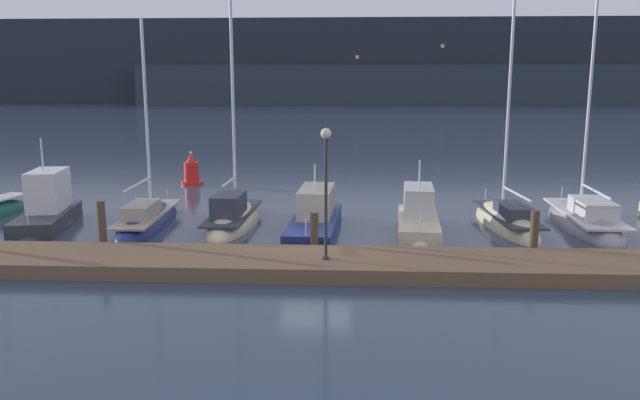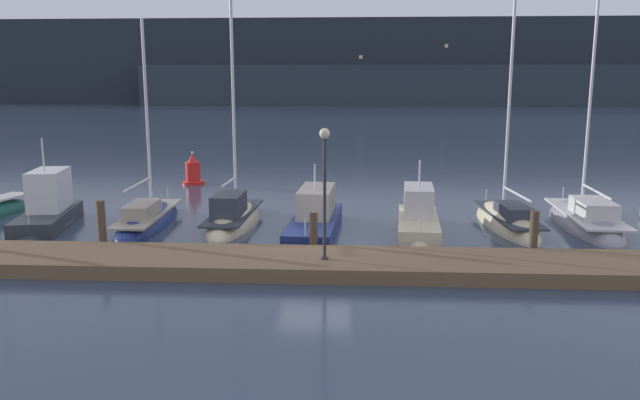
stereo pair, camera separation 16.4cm
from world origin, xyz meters
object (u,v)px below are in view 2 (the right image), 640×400
object	(u,v)px
sailboat_berth_3	(148,223)
sailboat_berth_4	(233,221)
motorboat_berth_5	(315,225)
motorboat_berth_6	(418,226)
channel_buoy	(193,172)
sailboat_berth_7	(507,225)
dock_lamppost	(325,173)
motorboat_berth_2	(48,215)
sailboat_berth_8	(585,224)

from	to	relation	value
sailboat_berth_3	sailboat_berth_4	xyz separation A→B (m)	(3.44, 0.37, 0.05)
motorboat_berth_5	motorboat_berth_6	size ratio (longest dim) A/B	1.22
channel_buoy	sailboat_berth_7	bearing A→B (deg)	-32.33
sailboat_berth_3	motorboat_berth_6	bearing A→B (deg)	-3.13
dock_lamppost	motorboat_berth_2	bearing A→B (deg)	153.80
motorboat_berth_5	motorboat_berth_6	xyz separation A→B (m)	(4.02, -0.03, 0.00)
sailboat_berth_4	sailboat_berth_8	size ratio (longest dim) A/B	1.03
channel_buoy	sailboat_berth_4	bearing A→B (deg)	-66.86
sailboat_berth_3	motorboat_berth_5	bearing A→B (deg)	-4.75
sailboat_berth_3	motorboat_berth_5	xyz separation A→B (m)	(6.87, -0.57, 0.15)
motorboat_berth_2	motorboat_berth_5	distance (m)	10.90
sailboat_berth_7	dock_lamppost	bearing A→B (deg)	-137.14
motorboat_berth_6	sailboat_berth_8	bearing A→B (deg)	11.84
motorboat_berth_5	dock_lamppost	bearing A→B (deg)	-83.09
motorboat_berth_2	sailboat_berth_7	bearing A→B (deg)	2.69
motorboat_berth_6	sailboat_berth_8	distance (m)	7.04
sailboat_berth_4	motorboat_berth_6	xyz separation A→B (m)	(7.45, -0.96, 0.11)
motorboat_berth_6	dock_lamppost	size ratio (longest dim) A/B	1.38
motorboat_berth_6	channel_buoy	xyz separation A→B (m)	(-11.72, 10.95, 0.44)
motorboat_berth_5	channel_buoy	distance (m)	13.37
motorboat_berth_5	motorboat_berth_2	bearing A→B (deg)	178.45
motorboat_berth_2	sailboat_berth_3	size ratio (longest dim) A/B	0.62
sailboat_berth_8	dock_lamppost	world-z (taller)	sailboat_berth_8
dock_lamppost	channel_buoy	bearing A→B (deg)	117.10
channel_buoy	sailboat_berth_3	bearing A→B (deg)	-85.45
motorboat_berth_2	sailboat_berth_3	world-z (taller)	sailboat_berth_3
motorboat_berth_2	sailboat_berth_7	size ratio (longest dim) A/B	0.53
sailboat_berth_7	motorboat_berth_2	bearing A→B (deg)	-177.31
motorboat_berth_2	dock_lamppost	distance (m)	13.14
sailboat_berth_8	dock_lamppost	size ratio (longest dim) A/B	2.55
sailboat_berth_7	dock_lamppost	size ratio (longest dim) A/B	2.62
sailboat_berth_7	channel_buoy	xyz separation A→B (m)	(-15.41, 9.75, 0.60)
motorboat_berth_6	channel_buoy	bearing A→B (deg)	136.94
sailboat_berth_4	sailboat_berth_7	xyz separation A→B (m)	(11.14, 0.23, -0.05)
sailboat_berth_7	channel_buoy	bearing A→B (deg)	147.67
sailboat_berth_4	channel_buoy	bearing A→B (deg)	113.14
motorboat_berth_6	sailboat_berth_8	world-z (taller)	sailboat_berth_8
motorboat_berth_2	motorboat_berth_5	world-z (taller)	motorboat_berth_2
motorboat_berth_5	channel_buoy	world-z (taller)	motorboat_berth_5
motorboat_berth_6	channel_buoy	distance (m)	16.04
channel_buoy	motorboat_berth_2	bearing A→B (deg)	-106.76
sailboat_berth_3	motorboat_berth_6	world-z (taller)	sailboat_berth_3
sailboat_berth_3	channel_buoy	world-z (taller)	sailboat_berth_3
sailboat_berth_4	sailboat_berth_8	bearing A→B (deg)	1.92
channel_buoy	dock_lamppost	world-z (taller)	dock_lamppost
motorboat_berth_2	motorboat_berth_6	size ratio (longest dim) A/B	1.00
sailboat_berth_8	motorboat_berth_2	bearing A→B (deg)	-177.05
motorboat_berth_2	motorboat_berth_6	world-z (taller)	motorboat_berth_2
sailboat_berth_4	dock_lamppost	world-z (taller)	sailboat_berth_4
dock_lamppost	motorboat_berth_5	bearing A→B (deg)	96.91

